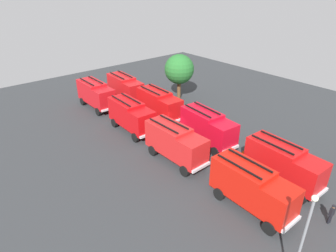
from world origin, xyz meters
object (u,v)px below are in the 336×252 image
fire_truck_5 (159,103)px  firefighter_0 (332,213)px  fire_truck_1 (131,115)px  fire_truck_2 (175,142)px  traffic_cone_1 (243,153)px  fire_truck_6 (208,126)px  fire_truck_0 (96,94)px  tree_0 (179,69)px  fire_truck_7 (284,163)px  lamppost (303,238)px  fire_truck_4 (125,87)px  fire_truck_3 (252,186)px  firefighter_1 (175,108)px  traffic_cone_0 (147,97)px

fire_truck_5 → firefighter_0: size_ratio=4.21×
fire_truck_1 → firefighter_0: (22.74, 3.06, -1.18)m
fire_truck_2 → traffic_cone_1: fire_truck_2 is taller
fire_truck_2 → fire_truck_6: (-0.29, 5.11, 0.00)m
fire_truck_0 → tree_0: (4.99, 11.63, 2.51)m
fire_truck_7 → traffic_cone_1: size_ratio=10.66×
fire_truck_5 → lamppost: size_ratio=1.01×
fire_truck_1 → tree_0: 12.83m
firefighter_0 → lamppost: size_ratio=0.24×
fire_truck_4 → fire_truck_5: size_ratio=1.00×
fire_truck_5 → fire_truck_2: bearing=-27.5°
fire_truck_2 → fire_truck_5: (-9.05, 5.10, 0.00)m
fire_truck_0 → traffic_cone_1: bearing=14.6°
fire_truck_3 → fire_truck_7: bearing=93.4°
fire_truck_2 → firefighter_0: (14.33, 3.29, -1.18)m
fire_truck_2 → fire_truck_3: (9.28, 0.00, 0.00)m
fire_truck_3 → fire_truck_4: 27.24m
fire_truck_6 → tree_0: size_ratio=1.06×
fire_truck_7 → firefighter_1: 17.69m
fire_truck_5 → traffic_cone_1: fire_truck_5 is taller
fire_truck_1 → fire_truck_7: same height
fire_truck_4 → traffic_cone_0: fire_truck_4 is taller
fire_truck_2 → firefighter_1: bearing=138.0°
fire_truck_2 → lamppost: 15.76m
fire_truck_4 → lamppost: lamppost is taller
fire_truck_4 → traffic_cone_0: (1.71, 2.75, -1.86)m
fire_truck_7 → traffic_cone_0: bearing=175.7°
fire_truck_3 → tree_0: tree_0 is taller
tree_0 → traffic_cone_1: (16.90, -6.01, -4.32)m
fire_truck_4 → fire_truck_7: bearing=2.4°
fire_truck_0 → fire_truck_2: 17.79m
fire_truck_5 → traffic_cone_1: bearing=5.9°
fire_truck_4 → fire_truck_0: bearing=-91.0°
fire_truck_0 → fire_truck_2: size_ratio=1.00×
fire_truck_4 → fire_truck_7: (26.57, -0.19, 0.00)m
fire_truck_5 → lamppost: 25.88m
fire_truck_5 → fire_truck_1: bearing=-80.7°
fire_truck_4 → firefighter_1: bearing=16.1°
fire_truck_0 → fire_truck_3: (27.07, -0.40, 0.00)m
firefighter_0 → fire_truck_1: bearing=18.0°
fire_truck_6 → fire_truck_2: bearing=-82.1°
firefighter_1 → fire_truck_1: bearing=-116.4°
fire_truck_6 → fire_truck_7: same height
fire_truck_0 → fire_truck_5: 9.92m
fire_truck_1 → fire_truck_7: (17.51, 4.75, 0.00)m
fire_truck_7 → fire_truck_2: bearing=-148.9°
firefighter_1 → lamppost: lamppost is taller
fire_truck_3 → firefighter_1: fire_truck_3 is taller
fire_truck_2 → firefighter_1: (-8.40, 7.32, -1.13)m
fire_truck_1 → traffic_cone_0: (-7.34, 7.70, -1.86)m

